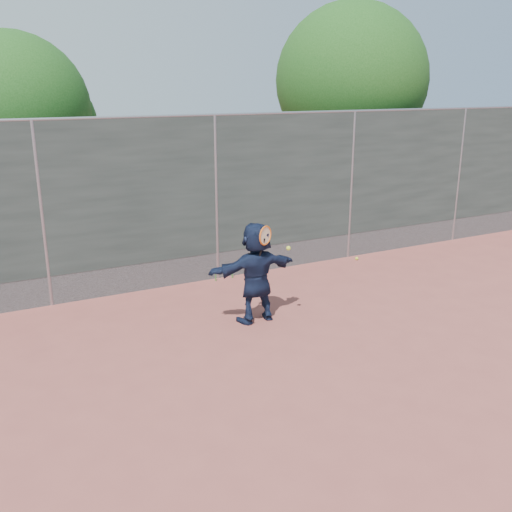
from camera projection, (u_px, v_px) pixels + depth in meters
name	position (u px, v px, depth m)	size (l,w,h in m)	color
ground	(320.00, 352.00, 7.79)	(80.00, 80.00, 0.00)	#9E4C42
player	(256.00, 272.00, 8.63)	(1.45, 0.46, 1.56)	#151F3B
ball_ground	(357.00, 258.00, 11.84)	(0.07, 0.07, 0.07)	#CCE031
fence	(216.00, 195.00, 10.31)	(20.00, 0.06, 3.03)	#38423D
swing_action	(267.00, 238.00, 8.32)	(0.52, 0.20, 0.51)	#E05D15
tree_right	(356.00, 85.00, 13.72)	(3.78, 3.60, 5.39)	#382314
tree_left	(21.00, 114.00, 11.26)	(3.15, 3.00, 4.53)	#382314
weed_clump	(234.00, 271.00, 10.76)	(0.68, 0.07, 0.30)	#387226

